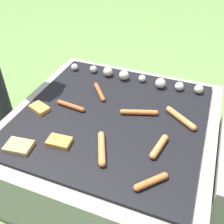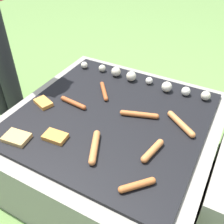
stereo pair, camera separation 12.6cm
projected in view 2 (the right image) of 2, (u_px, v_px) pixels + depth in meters
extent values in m
plane|color=#608442|center=(112.00, 167.00, 1.52)|extent=(14.00, 14.00, 0.00)
cube|color=gray|center=(112.00, 145.00, 1.40)|extent=(0.99, 0.99, 0.37)
cube|color=black|center=(112.00, 117.00, 1.28)|extent=(0.87, 0.87, 0.02)
cylinder|color=black|center=(5.00, 67.00, 1.64)|extent=(0.12, 0.12, 0.79)
cylinder|color=#A34C23|center=(104.00, 91.00, 1.42)|extent=(0.11, 0.13, 0.02)
sphere|color=#A34C23|center=(106.00, 99.00, 1.36)|extent=(0.02, 0.02, 0.02)
sphere|color=#A34C23|center=(102.00, 84.00, 1.48)|extent=(0.02, 0.02, 0.02)
cylinder|color=#B7602D|center=(137.00, 185.00, 0.94)|extent=(0.10, 0.11, 0.03)
sphere|color=#B7602D|center=(152.00, 181.00, 0.96)|extent=(0.03, 0.03, 0.03)
sphere|color=#B7602D|center=(122.00, 190.00, 0.93)|extent=(0.03, 0.03, 0.03)
cylinder|color=#A34C23|center=(73.00, 103.00, 1.33)|extent=(0.14, 0.04, 0.02)
sphere|color=#A34C23|center=(84.00, 107.00, 1.30)|extent=(0.02, 0.02, 0.02)
sphere|color=#A34C23|center=(63.00, 98.00, 1.37)|extent=(0.02, 0.02, 0.02)
cylinder|color=#C6753D|center=(181.00, 124.00, 1.20)|extent=(0.15, 0.12, 0.03)
sphere|color=#C6753D|center=(170.00, 114.00, 1.26)|extent=(0.03, 0.03, 0.03)
sphere|color=#C6753D|center=(192.00, 135.00, 1.15)|extent=(0.03, 0.03, 0.03)
cylinder|color=#C6753D|center=(95.00, 147.00, 1.09)|extent=(0.09, 0.16, 0.03)
sphere|color=#C6753D|center=(97.00, 134.00, 1.15)|extent=(0.03, 0.03, 0.03)
sphere|color=#C6753D|center=(92.00, 162.00, 1.03)|extent=(0.03, 0.03, 0.03)
cylinder|color=#B7602D|center=(139.00, 114.00, 1.26)|extent=(0.16, 0.08, 0.03)
sphere|color=#B7602D|center=(156.00, 116.00, 1.25)|extent=(0.03, 0.03, 0.03)
sphere|color=#B7602D|center=(122.00, 113.00, 1.27)|extent=(0.03, 0.03, 0.03)
cylinder|color=#C6753D|center=(153.00, 151.00, 1.07)|extent=(0.05, 0.12, 0.03)
sphere|color=#C6753D|center=(160.00, 142.00, 1.11)|extent=(0.03, 0.03, 0.03)
sphere|color=#C6753D|center=(144.00, 159.00, 1.04)|extent=(0.03, 0.03, 0.03)
cube|color=tan|center=(17.00, 138.00, 1.14)|extent=(0.12, 0.09, 0.02)
cube|color=#D18438|center=(55.00, 137.00, 1.14)|extent=(0.11, 0.07, 0.02)
cube|color=#D18438|center=(43.00, 103.00, 1.34)|extent=(0.11, 0.09, 0.02)
sphere|color=beige|center=(84.00, 65.00, 1.63)|extent=(0.04, 0.04, 0.04)
sphere|color=beige|center=(102.00, 68.00, 1.60)|extent=(0.04, 0.04, 0.04)
sphere|color=beige|center=(116.00, 72.00, 1.55)|extent=(0.06, 0.06, 0.06)
sphere|color=beige|center=(131.00, 76.00, 1.51)|extent=(0.06, 0.06, 0.06)
sphere|color=silver|center=(149.00, 81.00, 1.49)|extent=(0.04, 0.04, 0.04)
sphere|color=beige|center=(167.00, 87.00, 1.42)|extent=(0.06, 0.06, 0.06)
sphere|color=silver|center=(186.00, 91.00, 1.40)|extent=(0.05, 0.05, 0.05)
sphere|color=beige|center=(206.00, 96.00, 1.36)|extent=(0.05, 0.05, 0.05)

